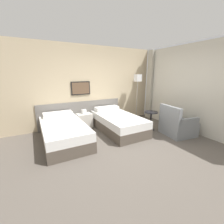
# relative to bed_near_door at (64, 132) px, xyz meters

# --- Properties ---
(ground_plane) EXTENTS (16.00, 16.00, 0.00)m
(ground_plane) POSITION_rel_bed_near_door_xyz_m (1.45, -1.14, -0.26)
(ground_plane) COLOR #5B544C
(wall_headboard) EXTENTS (10.00, 0.10, 2.70)m
(wall_headboard) POSITION_rel_bed_near_door_xyz_m (1.41, 1.07, 1.04)
(wall_headboard) COLOR #C6B28E
(wall_headboard) RESTS_ON ground_plane
(wall_window) EXTENTS (0.21, 4.68, 2.70)m
(wall_window) POSITION_rel_bed_near_door_xyz_m (3.67, -1.19, 1.08)
(wall_window) COLOR white
(wall_window) RESTS_ON ground_plane
(bed_near_door) EXTENTS (1.06, 2.03, 0.63)m
(bed_near_door) POSITION_rel_bed_near_door_xyz_m (0.00, 0.00, 0.00)
(bed_near_door) COLOR brown
(bed_near_door) RESTS_ON ground_plane
(bed_near_window) EXTENTS (1.06, 2.03, 0.63)m
(bed_near_window) POSITION_rel_bed_near_door_xyz_m (1.68, 0.00, 0.00)
(bed_near_window) COLOR brown
(bed_near_window) RESTS_ON ground_plane
(nightstand) EXTENTS (0.49, 0.37, 0.61)m
(nightstand) POSITION_rel_bed_near_door_xyz_m (0.84, 0.78, -0.01)
(nightstand) COLOR beige
(nightstand) RESTS_ON ground_plane
(floor_lamp) EXTENTS (0.24, 0.24, 1.75)m
(floor_lamp) POSITION_rel_bed_near_door_xyz_m (2.91, 0.64, 1.18)
(floor_lamp) COLOR #9E9993
(floor_lamp) RESTS_ON ground_plane
(side_table) EXTENTS (0.43, 0.43, 0.60)m
(side_table) POSITION_rel_bed_near_door_xyz_m (2.64, -0.48, 0.16)
(side_table) COLOR black
(side_table) RESTS_ON ground_plane
(armchair) EXTENTS (0.90, 0.91, 0.89)m
(armchair) POSITION_rel_bed_near_door_xyz_m (3.06, -1.15, 0.02)
(armchair) COLOR gray
(armchair) RESTS_ON ground_plane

